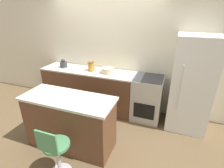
% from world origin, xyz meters
% --- Properties ---
extents(ground_plane, '(14.00, 14.00, 0.00)m').
position_xyz_m(ground_plane, '(0.00, 0.00, 0.00)').
color(ground_plane, brown).
extents(wall_back, '(8.00, 0.06, 2.60)m').
position_xyz_m(wall_back, '(0.00, 0.66, 1.30)').
color(wall_back, beige).
rests_on(wall_back, ground_plane).
extents(back_counter, '(2.18, 0.61, 0.95)m').
position_xyz_m(back_counter, '(-0.33, 0.33, 0.47)').
color(back_counter, brown).
rests_on(back_counter, ground_plane).
extents(kitchen_island, '(1.53, 0.62, 0.94)m').
position_xyz_m(kitchen_island, '(0.00, -0.98, 0.47)').
color(kitchen_island, brown).
rests_on(kitchen_island, ground_plane).
extents(oven_range, '(0.60, 0.63, 0.95)m').
position_xyz_m(oven_range, '(1.07, 0.33, 0.47)').
color(oven_range, '#B7B2A8').
rests_on(oven_range, ground_plane).
extents(refrigerator, '(0.73, 0.68, 1.84)m').
position_xyz_m(refrigerator, '(1.87, 0.30, 0.92)').
color(refrigerator, silver).
rests_on(refrigerator, ground_plane).
extents(stool_chair, '(0.37, 0.37, 0.87)m').
position_xyz_m(stool_chair, '(0.17, -1.60, 0.42)').
color(stool_chair, '#B7B7BC').
rests_on(stool_chair, ground_plane).
extents(kettle, '(0.17, 0.17, 0.20)m').
position_xyz_m(kettle, '(-0.96, 0.31, 1.03)').
color(kettle, '#333338').
rests_on(kettle, back_counter).
extents(mixing_bowl, '(0.27, 0.27, 0.11)m').
position_xyz_m(mixing_bowl, '(0.17, 0.31, 1.00)').
color(mixing_bowl, '#C1B28E').
rests_on(mixing_bowl, back_counter).
extents(canister_jar, '(0.16, 0.16, 0.20)m').
position_xyz_m(canister_jar, '(-0.22, 0.31, 1.05)').
color(canister_jar, '#B77F33').
rests_on(canister_jar, back_counter).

